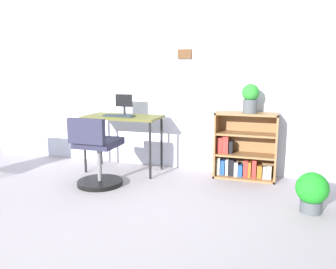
# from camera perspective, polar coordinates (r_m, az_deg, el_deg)

# --- Properties ---
(ground_plane) EXTENTS (6.24, 6.24, 0.00)m
(ground_plane) POSITION_cam_1_polar(r_m,az_deg,el_deg) (3.10, -17.47, -14.93)
(ground_plane) COLOR #9B929A
(wall_back) EXTENTS (5.20, 0.12, 2.48)m
(wall_back) POSITION_cam_1_polar(r_m,az_deg,el_deg) (4.70, -2.83, 9.85)
(wall_back) COLOR silver
(wall_back) RESTS_ON ground_plane
(desk) EXTENTS (0.98, 0.50, 0.73)m
(desk) POSITION_cam_1_polar(r_m,az_deg,el_deg) (4.46, -7.43, 2.22)
(desk) COLOR brown
(desk) RESTS_ON ground_plane
(monitor) EXTENTS (0.23, 0.17, 0.27)m
(monitor) POSITION_cam_1_polar(r_m,az_deg,el_deg) (4.49, -7.25, 4.84)
(monitor) COLOR #262628
(monitor) RESTS_ON desk
(keyboard) EXTENTS (0.40, 0.12, 0.02)m
(keyboard) POSITION_cam_1_polar(r_m,az_deg,el_deg) (4.39, -8.11, 3.08)
(keyboard) COLOR #1D2831
(keyboard) RESTS_ON desk
(office_chair) EXTENTS (0.52, 0.55, 0.81)m
(office_chair) POSITION_cam_1_polar(r_m,az_deg,el_deg) (3.97, -11.67, -3.44)
(office_chair) COLOR black
(office_chair) RESTS_ON ground_plane
(bookshelf_low) EXTENTS (0.73, 0.30, 0.81)m
(bookshelf_low) POSITION_cam_1_polar(r_m,az_deg,el_deg) (4.32, 12.40, -2.37)
(bookshelf_low) COLOR olive
(bookshelf_low) RESTS_ON ground_plane
(potted_plant_on_shelf) EXTENTS (0.20, 0.20, 0.34)m
(potted_plant_on_shelf) POSITION_cam_1_polar(r_m,az_deg,el_deg) (4.17, 13.43, 5.96)
(potted_plant_on_shelf) COLOR #474C51
(potted_plant_on_shelf) RESTS_ON bookshelf_low
(potted_plant_floor) EXTENTS (0.30, 0.30, 0.38)m
(potted_plant_floor) POSITION_cam_1_polar(r_m,az_deg,el_deg) (3.50, 22.66, -8.56)
(potted_plant_floor) COLOR #474C51
(potted_plant_floor) RESTS_ON ground_plane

